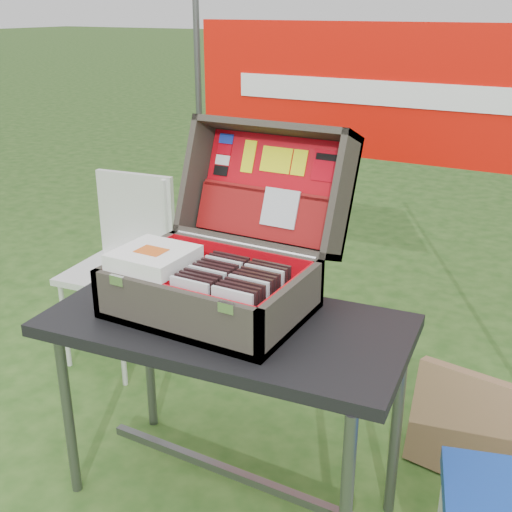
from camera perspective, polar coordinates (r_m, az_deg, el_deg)
The scene contains 85 objects.
ground at distance 2.40m, azimuth -1.68°, elevation -21.53°, with size 80.00×80.00×0.00m, color #254C17.
table at distance 2.21m, azimuth -2.50°, elevation -13.91°, with size 1.14×0.57×0.71m, color black, non-canonical shape.
table_top at distance 2.04m, azimuth -2.65°, elevation -6.18°, with size 1.14×0.57×0.04m, color black.
table_leg_fl at distance 2.36m, azimuth -16.41°, elevation -13.06°, with size 0.04×0.04×0.67m, color #59595B.
table_leg_bl at distance 2.63m, azimuth -9.51°, elevation -8.49°, with size 0.04×0.04×0.67m, color #59595B.
table_leg_br at distance 2.23m, azimuth 12.34°, elevation -14.78°, with size 0.04×0.04×0.67m, color #59595B.
table_brace at distance 2.36m, azimuth -2.40°, elevation -18.59°, with size 0.99×0.03×0.03m, color #59595B.
suitcase at distance 2.03m, azimuth -3.30°, elevation 2.46°, with size 0.60×0.59×0.53m, color #575044, non-canonical shape.
suitcase_base_bottom at distance 2.08m, azimuth -4.03°, elevation -4.65°, with size 0.60×0.43×0.02m, color #575044.
suitcase_base_wall_front at distance 1.90m, azimuth -7.41°, elevation -5.12°, with size 0.60×0.02×0.16m, color #575044.
suitcase_base_wall_back at distance 2.21m, azimuth -1.23°, elevation -1.04°, with size 0.60×0.02×0.16m, color #575044.
suitcase_base_wall_left at distance 2.21m, azimuth -10.38°, elevation -1.39°, with size 0.02×0.43×0.16m, color #575044.
suitcase_base_wall_right at distance 1.92m, azimuth 3.19°, elevation -4.65°, with size 0.02×0.43×0.16m, color #575044.
suitcase_liner_floor at distance 2.07m, azimuth -4.04°, elevation -4.28°, with size 0.55×0.38×0.01m, color red.
suitcase_latch_left at distance 1.97m, azimuth -12.24°, elevation -2.13°, with size 0.05×0.01×0.03m, color silver.
suitcase_latch_right at distance 1.76m, azimuth -2.64°, elevation -4.62°, with size 0.05×0.01×0.03m, color silver.
suitcase_hinge at distance 2.19m, azimuth -1.09°, elevation 1.01°, with size 0.02×0.02×0.54m, color silver.
suitcase_lid_back at distance 2.32m, azimuth 1.58°, elevation 6.02°, with size 0.60×0.43×0.02m, color #575044.
suitcase_lid_rim_far at distance 2.28m, azimuth 1.74°, elevation 11.25°, with size 0.60×0.02×0.16m, color #575044.
suitcase_lid_rim_near at distance 2.26m, azimuth -0.08°, elevation 1.19°, with size 0.60×0.02×0.16m, color #575044.
suitcase_lid_rim_left at distance 2.41m, azimuth -5.28°, elevation 7.10°, with size 0.02×0.43×0.16m, color #575044.
suitcase_lid_rim_right at distance 2.15m, azimuth 7.66°, elevation 5.22°, with size 0.02×0.43×0.16m, color #575044.
suitcase_lid_liner at distance 2.31m, azimuth 1.42°, elevation 6.07°, with size 0.55×0.38×0.01m, color red.
suitcase_liner_wall_front at distance 1.90m, azimuth -7.16°, elevation -4.63°, with size 0.55×0.01×0.14m, color red.
suitcase_liner_wall_back at distance 2.19m, azimuth -1.42°, elevation -0.88°, with size 0.55×0.01×0.14m, color red.
suitcase_liner_wall_left at distance 2.19m, azimuth -10.10°, elevation -1.18°, with size 0.01×0.38×0.14m, color red.
suitcase_liner_wall_right at distance 1.92m, azimuth 2.80°, elevation -4.25°, with size 0.01×0.38×0.14m, color red.
suitcase_lid_pocket at distance 2.29m, azimuth 0.77°, elevation 3.67°, with size 0.53×0.17×0.03m, color maroon.
suitcase_pocket_edge at distance 2.29m, azimuth 1.08°, elevation 5.80°, with size 0.52×0.02×0.02m, color maroon.
suitcase_pocket_cd at distance 2.24m, azimuth 2.16°, elevation 4.28°, with size 0.13×0.13×0.01m, color silver.
lid_sticker_cc_a at distance 2.42m, azimuth -2.66°, elevation 10.37°, with size 0.06×0.04×0.00m, color #1933B2.
lid_sticker_cc_b at distance 2.42m, azimuth -2.82°, elevation 9.45°, with size 0.06×0.04×0.00m, color red.
lid_sticker_cc_c at distance 2.42m, azimuth -2.99°, elevation 8.52°, with size 0.06×0.04×0.00m, color white.
lid_sticker_cc_d at distance 2.41m, azimuth -3.16°, elevation 7.59°, with size 0.06×0.04×0.00m, color black.
lid_card_neon_tall at distance 2.36m, azimuth -0.65°, elevation 8.84°, with size 0.05×0.12×0.00m, color #E9F113.
lid_card_neon_main at distance 2.31m, azimuth 1.80°, elevation 8.54°, with size 0.12×0.09×0.00m, color #E9F113.
lid_card_neon_small at distance 2.27m, azimuth 3.86°, elevation 8.28°, with size 0.05×0.09×0.00m, color #E9F113.
lid_sticker_band at distance 2.23m, azimuth 6.37°, elevation 7.94°, with size 0.11×0.11×0.00m, color red.
lid_sticker_band_bar at distance 2.23m, azimuth 6.51°, elevation 8.70°, with size 0.10×0.02×0.00m, color black.
cd_left_0 at distance 1.89m, azimuth -5.87°, elevation -4.26°, with size 0.13×0.01×0.15m, color silver.
cd_left_1 at distance 1.91m, azimuth -5.47°, elevation -3.99°, with size 0.13×0.01×0.15m, color black.
cd_left_2 at distance 1.93m, azimuth -5.08°, elevation -3.73°, with size 0.13×0.01×0.15m, color black.
cd_left_3 at distance 1.95m, azimuth -4.69°, elevation -3.48°, with size 0.13×0.01×0.15m, color black.
cd_left_4 at distance 1.97m, azimuth -4.31°, elevation -3.23°, with size 0.13×0.01×0.15m, color silver.
cd_left_5 at distance 1.98m, azimuth -3.94°, elevation -2.98°, with size 0.13×0.01×0.15m, color black.
cd_left_6 at distance 2.00m, azimuth -3.57°, elevation -2.74°, with size 0.13×0.01×0.15m, color black.
cd_left_7 at distance 2.02m, azimuth -3.21°, elevation -2.50°, with size 0.13×0.01×0.15m, color black.
cd_left_8 at distance 2.04m, azimuth -2.86°, elevation -2.26°, with size 0.13×0.01×0.15m, color silver.
cd_left_9 at distance 2.06m, azimuth -2.52°, elevation -2.03°, with size 0.13×0.01×0.15m, color black.
cd_left_10 at distance 2.07m, azimuth -2.18°, elevation -1.81°, with size 0.13×0.01×0.15m, color black.
cd_right_0 at distance 1.82m, azimuth -2.10°, elevation -5.24°, with size 0.13×0.01×0.15m, color silver.
cd_right_1 at distance 1.84m, azimuth -1.73°, elevation -4.95°, with size 0.13×0.01×0.15m, color black.
cd_right_2 at distance 1.86m, azimuth -1.35°, elevation -4.67°, with size 0.13×0.01×0.15m, color black.
cd_right_3 at distance 1.88m, azimuth -0.99°, elevation -4.39°, with size 0.13×0.01×0.15m, color black.
cd_right_4 at distance 1.90m, azimuth -0.63°, elevation -4.12°, with size 0.13×0.01×0.15m, color silver.
cd_right_5 at distance 1.91m, azimuth -0.28°, elevation -3.85°, with size 0.13×0.01×0.15m, color black.
cd_right_6 at distance 1.93m, azimuth 0.06°, elevation -3.59°, with size 0.13×0.01×0.15m, color black.
cd_right_7 at distance 1.95m, azimuth 0.39°, elevation -3.34°, with size 0.13×0.01×0.15m, color black.
cd_right_8 at distance 1.97m, azimuth 0.72°, elevation -3.09°, with size 0.13×0.01×0.15m, color silver.
cd_right_9 at distance 1.99m, azimuth 1.05°, elevation -2.84°, with size 0.13×0.01×0.15m, color black.
cd_right_10 at distance 2.01m, azimuth 1.36°, elevation -2.60°, with size 0.13×0.01×0.15m, color black.
songbook_0 at distance 2.04m, azimuth -9.04°, elevation -0.72°, with size 0.23×0.23×0.01m, color white.
songbook_1 at distance 2.04m, azimuth -9.04°, elevation -0.59°, with size 0.23×0.23×0.01m, color white.
songbook_2 at distance 2.04m, azimuth -9.05°, elevation -0.46°, with size 0.23×0.23×0.01m, color white.
songbook_3 at distance 2.04m, azimuth -9.06°, elevation -0.33°, with size 0.23×0.23×0.01m, color white.
songbook_4 at distance 2.03m, azimuth -9.07°, elevation -0.20°, with size 0.23×0.23×0.01m, color white.
songbook_5 at distance 2.03m, azimuth -9.08°, elevation -0.07°, with size 0.23×0.23×0.01m, color white.
songbook_6 at distance 2.03m, azimuth -9.09°, elevation 0.07°, with size 0.23×0.23×0.01m, color white.
songbook_7 at distance 2.03m, azimuth -9.09°, elevation 0.20°, with size 0.23×0.23×0.01m, color white.
songbook_8 at distance 2.03m, azimuth -9.10°, elevation 0.33°, with size 0.23×0.23×0.01m, color white.
songbook_9 at distance 2.02m, azimuth -9.11°, elevation 0.46°, with size 0.23×0.23×0.01m, color white.
songbook_graphic at distance 2.02m, azimuth -9.29°, elevation 0.48°, with size 0.09×0.07×0.00m, color #D85919.
chair at distance 3.09m, azimuth -12.54°, elevation -1.66°, with size 0.41×0.45×0.90m, color silver, non-canonical shape.
chair_seat at distance 3.09m, azimuth -12.55°, elevation -1.49°, with size 0.41×0.41×0.03m, color silver.
chair_backrest at distance 3.15m, azimuth -10.58°, elevation 3.46°, with size 0.41×0.03×0.43m, color silver.
chair_leg_fl at distance 3.19m, azimuth -16.63°, elevation -5.74°, with size 0.02×0.02×0.46m, color silver.
chair_leg_fr at distance 2.97m, azimuth -11.85°, elevation -7.36°, with size 0.02×0.02×0.46m, color silver.
chair_leg_bl at distance 3.41m, azimuth -12.55°, elevation -3.50°, with size 0.02×0.02×0.46m, color silver.
chair_leg_br at distance 3.20m, azimuth -7.85°, elevation -4.82°, with size 0.02×0.02×0.46m, color silver.
chair_upright_left at distance 3.26m, azimuth -12.94°, elevation 3.72°, with size 0.02×0.02×0.43m, color silver.
chair_upright_right at distance 3.05m, azimuth -8.04°, elevation 2.82°, with size 0.02×0.02×0.43m, color silver.
cardboard_box at distance 2.54m, azimuth 17.96°, elevation -14.13°, with size 0.39×0.06×0.41m, color #A27651.
banner_post_left at distance 3.24m, azimuth -4.91°, elevation 7.32°, with size 0.03×0.03×1.70m, color #59595B.
banner at distance 2.77m, azimuth 9.94°, elevation 14.16°, with size 1.60×0.01×0.55m, color red.
banner_text at distance 2.76m, azimuth 9.86°, elevation 14.14°, with size 1.20×0.00×0.10m, color white.
Camera 1 is at (0.91, -1.50, 1.63)m, focal length 45.00 mm.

